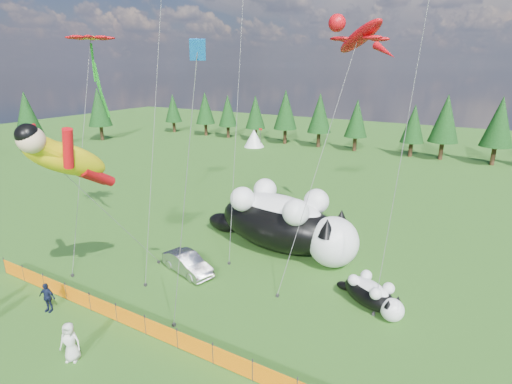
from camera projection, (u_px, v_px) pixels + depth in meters
ground at (172, 299)px, 22.34m from camera, size 160.00×160.00×0.00m
safety_fence at (131, 319)px, 19.71m from camera, size 22.06×0.06×1.10m
tree_line at (377, 126)px, 58.28m from camera, size 90.00×4.00×8.00m
festival_tents at (455, 158)px, 49.71m from camera, size 50.00×3.20×2.80m
cat_large at (284, 222)px, 27.68m from camera, size 12.39×5.46×4.48m
cat_small at (372, 294)px, 21.38m from camera, size 4.14×3.00×1.63m
car at (188, 263)px, 25.00m from camera, size 4.11×2.37×1.28m
spectator_c at (47, 297)px, 21.01m from camera, size 1.06×0.71×1.65m
spectator_e at (70, 342)px, 17.44m from camera, size 1.09×0.95×1.87m
superhero_kite at (67, 159)px, 19.77m from camera, size 5.23×8.13×11.07m
gecko_kite at (360, 37)px, 24.96m from camera, size 7.21×12.39×16.65m
flower_kite at (91, 41)px, 25.09m from camera, size 3.26×6.34×14.83m
diamond_kite_c at (196, 65)px, 14.58m from camera, size 3.18×1.02×13.81m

